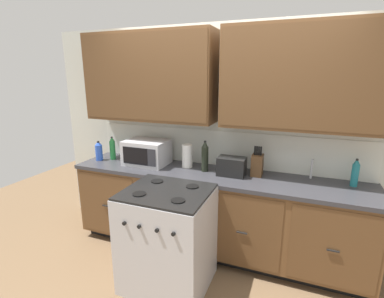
# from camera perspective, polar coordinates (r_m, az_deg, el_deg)

# --- Properties ---
(ground_plane) EXTENTS (8.00, 8.00, 0.00)m
(ground_plane) POSITION_cam_1_polar(r_m,az_deg,el_deg) (3.18, 2.23, -22.50)
(ground_plane) COLOR brown
(wall_unit) EXTENTS (4.30, 0.40, 2.45)m
(wall_unit) POSITION_cam_1_polar(r_m,az_deg,el_deg) (3.02, 5.74, 9.61)
(wall_unit) COLOR silver
(wall_unit) RESTS_ON ground_plane
(counter_run) EXTENTS (3.13, 0.64, 0.92)m
(counter_run) POSITION_cam_1_polar(r_m,az_deg,el_deg) (3.17, 4.18, -12.57)
(counter_run) COLOR black
(counter_run) RESTS_ON ground_plane
(stove_range) EXTENTS (0.76, 0.68, 0.95)m
(stove_range) POSITION_cam_1_polar(r_m,az_deg,el_deg) (2.74, -4.88, -17.41)
(stove_range) COLOR #B7B7BC
(stove_range) RESTS_ON ground_plane
(microwave) EXTENTS (0.48, 0.37, 0.28)m
(microwave) POSITION_cam_1_polar(r_m,az_deg,el_deg) (3.30, -9.09, -0.65)
(microwave) COLOR #B7B7BC
(microwave) RESTS_ON counter_run
(toaster) EXTENTS (0.28, 0.18, 0.19)m
(toaster) POSITION_cam_1_polar(r_m,az_deg,el_deg) (2.93, 7.96, -3.48)
(toaster) COLOR black
(toaster) RESTS_ON counter_run
(knife_block) EXTENTS (0.11, 0.14, 0.31)m
(knife_block) POSITION_cam_1_polar(r_m,az_deg,el_deg) (2.97, 12.97, -3.09)
(knife_block) COLOR #52361E
(knife_block) RESTS_ON counter_run
(sink_faucet) EXTENTS (0.02, 0.02, 0.20)m
(sink_faucet) POSITION_cam_1_polar(r_m,az_deg,el_deg) (3.05, 22.91, -3.70)
(sink_faucet) COLOR #B2B5BA
(sink_faucet) RESTS_ON counter_run
(paper_towel_roll) EXTENTS (0.12, 0.12, 0.26)m
(paper_towel_roll) POSITION_cam_1_polar(r_m,az_deg,el_deg) (3.15, -0.99, -1.38)
(paper_towel_roll) COLOR white
(paper_towel_roll) RESTS_ON counter_run
(bottle_green) EXTENTS (0.07, 0.07, 0.28)m
(bottle_green) POSITION_cam_1_polar(r_m,az_deg,el_deg) (3.58, -15.70, 0.13)
(bottle_green) COLOR #237A38
(bottle_green) RESTS_ON counter_run
(bottle_blue) EXTENTS (0.08, 0.08, 0.23)m
(bottle_blue) POSITION_cam_1_polar(r_m,az_deg,el_deg) (3.59, -18.22, -0.36)
(bottle_blue) COLOR blue
(bottle_blue) RESTS_ON counter_run
(bottle_dark) EXTENTS (0.07, 0.07, 0.33)m
(bottle_dark) POSITION_cam_1_polar(r_m,az_deg,el_deg) (3.01, 2.61, -1.51)
(bottle_dark) COLOR black
(bottle_dark) RESTS_ON counter_run
(bottle_teal) EXTENTS (0.06, 0.06, 0.26)m
(bottle_teal) POSITION_cam_1_polar(r_m,az_deg,el_deg) (3.01, 29.98, -4.18)
(bottle_teal) COLOR #1E707A
(bottle_teal) RESTS_ON counter_run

